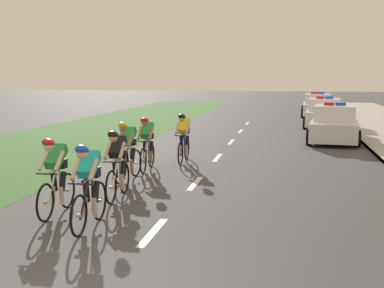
# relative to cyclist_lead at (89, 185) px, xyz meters

# --- Properties ---
(kerb_edge) EXTENTS (0.16, 60.00, 0.13)m
(kerb_edge) POSITION_rel_cyclist_lead_xyz_m (6.37, 11.05, -0.72)
(kerb_edge) COLOR #9E9E99
(kerb_edge) RESTS_ON ground
(grass_verge) EXTENTS (7.00, 60.00, 0.01)m
(grass_verge) POSITION_rel_cyclist_lead_xyz_m (-5.74, 11.05, -0.78)
(grass_verge) COLOR #3D7033
(grass_verge) RESTS_ON ground
(lane_markings_centre) EXTENTS (0.14, 25.60, 0.01)m
(lane_markings_centre) POSITION_rel_cyclist_lead_xyz_m (1.16, 7.99, -0.78)
(lane_markings_centre) COLOR white
(lane_markings_centre) RESTS_ON ground
(cyclist_lead) EXTENTS (0.42, 1.72, 1.56)m
(cyclist_lead) POSITION_rel_cyclist_lead_xyz_m (0.00, 0.00, 0.00)
(cyclist_lead) COLOR black
(cyclist_lead) RESTS_ON ground
(cyclist_second) EXTENTS (0.42, 1.72, 1.56)m
(cyclist_second) POSITION_rel_cyclist_lead_xyz_m (-0.96, 0.69, 0.00)
(cyclist_second) COLOR black
(cyclist_second) RESTS_ON ground
(cyclist_third) EXTENTS (0.42, 1.72, 1.56)m
(cyclist_third) POSITION_rel_cyclist_lead_xyz_m (-0.21, 2.12, 0.00)
(cyclist_third) COLOR black
(cyclist_third) RESTS_ON ground
(cyclist_fourth) EXTENTS (0.45, 1.72, 1.56)m
(cyclist_fourth) POSITION_rel_cyclist_lead_xyz_m (-0.61, 4.03, 0.00)
(cyclist_fourth) COLOR black
(cyclist_fourth) RESTS_ON ground
(cyclist_fifth) EXTENTS (0.43, 1.72, 1.56)m
(cyclist_fifth) POSITION_rel_cyclist_lead_xyz_m (-0.49, 5.41, 0.00)
(cyclist_fifth) COLOR black
(cyclist_fifth) RESTS_ON ground
(cyclist_sixth) EXTENTS (0.42, 1.72, 1.56)m
(cyclist_sixth) POSITION_rel_cyclist_lead_xyz_m (0.25, 6.90, 0.00)
(cyclist_sixth) COLOR black
(cyclist_sixth) RESTS_ON ground
(police_car_nearest) EXTENTS (2.32, 4.55, 1.59)m
(police_car_nearest) POSITION_rel_cyclist_lead_xyz_m (5.24, 12.89, -0.11)
(police_car_nearest) COLOR silver
(police_car_nearest) RESTS_ON ground
(police_car_second) EXTENTS (2.24, 4.52, 1.59)m
(police_car_second) POSITION_rel_cyclist_lead_xyz_m (5.24, 18.85, -0.11)
(police_car_second) COLOR silver
(police_car_second) RESTS_ON ground
(police_car_third) EXTENTS (2.12, 4.46, 1.59)m
(police_car_third) POSITION_rel_cyclist_lead_xyz_m (5.24, 25.53, -0.11)
(police_car_third) COLOR silver
(police_car_third) RESTS_ON ground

